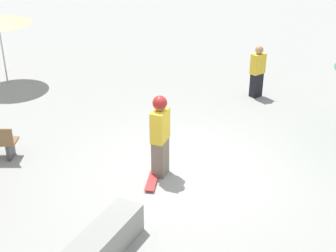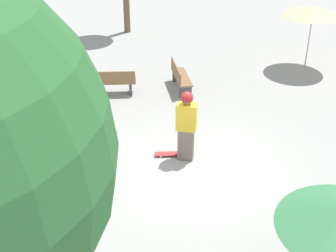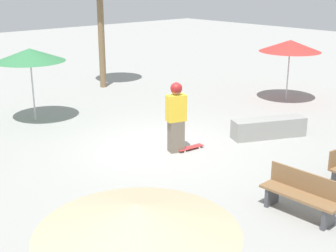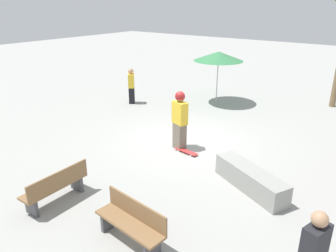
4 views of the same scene
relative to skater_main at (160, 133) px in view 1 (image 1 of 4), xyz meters
name	(u,v)px [view 1 (image 1 of 4)]	position (x,y,z in m)	size (l,w,h in m)	color
ground_plane	(181,172)	(0.45, 0.09, -1.01)	(60.00, 60.00, 0.00)	#9E9E99
skater_main	(160,133)	(0.00, 0.00, 0.00)	(0.42, 0.56, 1.88)	#726656
skateboard	(152,181)	(-0.16, -0.37, -0.95)	(0.29, 0.82, 0.07)	red
concrete_ledge	(97,248)	(-0.93, -2.80, -0.73)	(1.43, 2.20, 0.56)	gray
bystander_far	(257,72)	(2.74, 4.57, -0.22)	(0.49, 0.46, 1.60)	black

